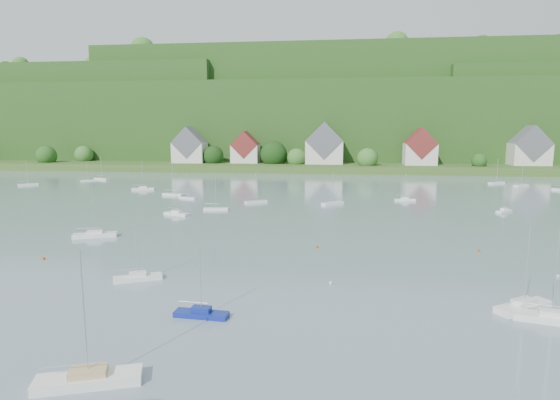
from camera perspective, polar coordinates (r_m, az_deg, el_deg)
name	(u,v)px	position (r m, az deg, el deg)	size (l,w,h in m)	color
far_shore_strip	(314,165)	(216.62, 4.18, 4.32)	(600.00, 60.00, 3.00)	#314F1D
forested_ridge	(321,121)	(284.53, 5.01, 9.66)	(620.00, 181.22, 69.89)	#183F14
village_building_0	(190,148)	(213.25, -10.99, 6.27)	(14.00, 10.40, 16.00)	beige
village_building_1	(246,150)	(208.92, -4.24, 6.15)	(12.00, 9.36, 14.00)	beige
village_building_2	(324,147)	(203.96, 5.45, 6.50)	(16.00, 11.44, 18.00)	beige
village_building_3	(420,149)	(204.83, 16.75, 5.94)	(13.00, 10.40, 15.50)	beige
village_building_4	(529,149)	(220.69, 28.22, 5.50)	(15.00, 10.40, 16.50)	beige
near_sailboat_0	(138,277)	(59.13, -17.01, -8.98)	(5.74, 3.90, 7.59)	white
near_sailboat_1	(201,313)	(46.89, -9.61, -13.46)	(5.38, 1.88, 7.14)	navy
near_sailboat_2	(88,378)	(37.87, -22.39, -19.53)	(7.56, 4.35, 9.85)	white
near_sailboat_3	(524,306)	(53.68, 27.67, -11.40)	(6.57, 5.15, 8.94)	white
near_sailboat_4	(552,317)	(51.86, 30.33, -12.29)	(6.96, 3.51, 9.05)	white
near_sailboat_6	(95,234)	(84.20, -21.71, -3.93)	(7.21, 4.37, 9.42)	white
mooring_buoy_1	(331,284)	(55.74, 6.23, -10.19)	(0.46, 0.46, 0.46)	silver
mooring_buoy_2	(479,251)	(75.53, 23.15, -5.80)	(0.40, 0.40, 0.40)	#D63803
mooring_buoy_3	(317,248)	(71.71, 4.56, -5.86)	(0.44, 0.44, 0.44)	#D63803
mooring_buoy_4	(558,277)	(67.18, 30.88, -8.10)	(0.44, 0.44, 0.44)	silver
mooring_buoy_5	(44,259)	(73.21, -26.94, -6.50)	(0.40, 0.40, 0.40)	#D63803
far_sailboat_cluster	(320,192)	(132.14, 4.91, 1.01)	(191.79, 71.92, 8.71)	white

